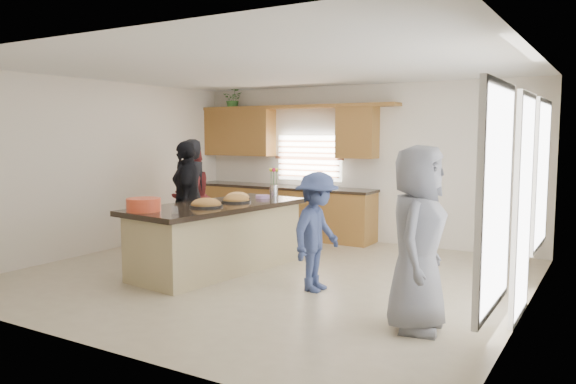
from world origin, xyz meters
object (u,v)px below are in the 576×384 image
Objects in this scene: woman_right_back at (317,232)px; woman_left_mid at (191,197)px; woman_left_back at (190,195)px; salad_bowl at (144,204)px; woman_left_front at (187,199)px; woman_right_front at (418,239)px; island at (218,239)px.

woman_left_mid is at bearing 68.27° from woman_right_back.
woman_left_back is at bearing 38.05° from woman_left_mid.
salad_bowl is 0.24× the size of woman_left_front.
woman_right_front is at bearing 34.81° from woman_left_front.
woman_right_back is (2.64, -0.64, -0.18)m from woman_left_front.
woman_left_front is at bearing 111.61° from salad_bowl.
woman_right_back is at bearing 66.37° from woman_left_mid.
woman_right_back is (3.10, -1.26, -0.12)m from woman_left_mid.
woman_right_back is at bearing 0.63° from island.
woman_left_back is at bearing 62.07° from woman_right_front.
woman_right_back reaches higher than salad_bowl.
island is at bearing 51.23° from woman_left_mid.
woman_right_back is (2.03, 0.88, -0.31)m from salad_bowl.
woman_left_front is at bearing 47.02° from woman_left_back.
woman_right_front is (4.41, -1.77, -0.01)m from woman_left_back.
woman_right_back is (2.91, -1.03, -0.19)m from woman_left_back.
woman_right_back is 1.68m from woman_right_front.
woman_right_back is at bearing 23.39° from salad_bowl.
woman_left_back is 1.01× the size of woman_left_front.
woman_left_back is (-0.87, 1.91, -0.12)m from salad_bowl.
salad_bowl is 0.23× the size of woman_left_back.
woman_left_front reaches higher than salad_bowl.
island is 1.54× the size of woman_right_front.
woman_left_back reaches higher than salad_bowl.
woman_left_back is 1.01× the size of woman_right_front.
woman_left_back is 0.31m from woman_left_mid.
island is 1.54× the size of woman_left_front.
woman_left_front is (0.46, -0.62, 0.05)m from woman_left_mid.
woman_right_back reaches higher than island.
woman_right_front is at bearing 80.14° from woman_left_back.
island is 1.15m from woman_left_front.
woman_right_front reaches higher than woman_left_front.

